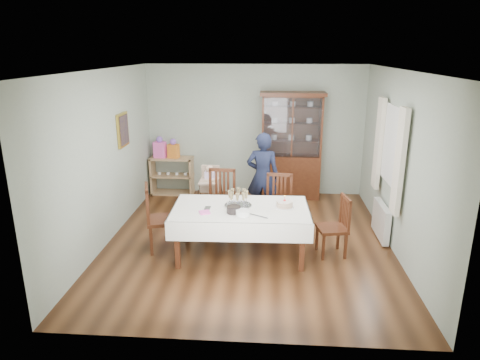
# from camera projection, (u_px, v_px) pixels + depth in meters

# --- Properties ---
(floor) EXTENTS (5.00, 5.00, 0.00)m
(floor) POSITION_uv_depth(u_px,v_px,m) (248.00, 241.00, 6.94)
(floor) COLOR #593319
(floor) RESTS_ON ground
(room_shell) EXTENTS (5.00, 5.00, 5.00)m
(room_shell) POSITION_uv_depth(u_px,v_px,m) (251.00, 131.00, 6.94)
(room_shell) COLOR #9EAA99
(room_shell) RESTS_ON floor
(dining_table) EXTENTS (2.03, 1.21, 0.76)m
(dining_table) POSITION_uv_depth(u_px,v_px,m) (241.00, 231.00, 6.37)
(dining_table) COLOR #4D2613
(dining_table) RESTS_ON floor
(china_cabinet) EXTENTS (1.30, 0.48, 2.18)m
(china_cabinet) POSITION_uv_depth(u_px,v_px,m) (291.00, 144.00, 8.71)
(china_cabinet) COLOR #4D2613
(china_cabinet) RESTS_ON floor
(sideboard) EXTENTS (0.90, 0.38, 0.80)m
(sideboard) POSITION_uv_depth(u_px,v_px,m) (172.00, 176.00, 9.12)
(sideboard) COLOR tan
(sideboard) RESTS_ON floor
(picture_frame) EXTENTS (0.04, 0.48, 0.58)m
(picture_frame) POSITION_uv_depth(u_px,v_px,m) (123.00, 130.00, 7.37)
(picture_frame) COLOR gold
(picture_frame) RESTS_ON room_shell
(window) EXTENTS (0.04, 1.02, 1.22)m
(window) POSITION_uv_depth(u_px,v_px,m) (393.00, 146.00, 6.62)
(window) COLOR white
(window) RESTS_ON room_shell
(curtain_left) EXTENTS (0.07, 0.30, 1.55)m
(curtain_left) POSITION_uv_depth(u_px,v_px,m) (400.00, 162.00, 6.06)
(curtain_left) COLOR silver
(curtain_left) RESTS_ON room_shell
(curtain_right) EXTENTS (0.07, 0.30, 1.55)m
(curtain_right) POSITION_uv_depth(u_px,v_px,m) (379.00, 144.00, 7.24)
(curtain_right) COLOR silver
(curtain_right) RESTS_ON room_shell
(radiator) EXTENTS (0.10, 0.80, 0.55)m
(radiator) POSITION_uv_depth(u_px,v_px,m) (381.00, 221.00, 6.99)
(radiator) COLOR white
(radiator) RESTS_ON floor
(chair_far_left) EXTENTS (0.51, 0.51, 1.06)m
(chair_far_left) POSITION_uv_depth(u_px,v_px,m) (220.00, 214.00, 7.21)
(chair_far_left) COLOR #4D2613
(chair_far_left) RESTS_ON floor
(chair_far_right) EXTENTS (0.48, 0.48, 1.01)m
(chair_far_right) POSITION_uv_depth(u_px,v_px,m) (278.00, 217.00, 7.13)
(chair_far_right) COLOR #4D2613
(chair_far_right) RESTS_ON floor
(chair_end_left) EXTENTS (0.58, 0.58, 1.04)m
(chair_end_left) POSITION_uv_depth(u_px,v_px,m) (162.00, 230.00, 6.59)
(chair_end_left) COLOR #4D2613
(chair_end_left) RESTS_ON floor
(chair_end_right) EXTENTS (0.48, 0.48, 0.92)m
(chair_end_right) POSITION_uv_depth(u_px,v_px,m) (332.00, 238.00, 6.42)
(chair_end_right) COLOR #4D2613
(chair_end_right) RESTS_ON floor
(woman) EXTENTS (0.61, 0.43, 1.60)m
(woman) POSITION_uv_depth(u_px,v_px,m) (263.00, 176.00, 7.65)
(woman) COLOR black
(woman) RESTS_ON floor
(high_chair) EXTENTS (0.45, 0.45, 0.99)m
(high_chair) POSITION_uv_depth(u_px,v_px,m) (210.00, 197.00, 7.84)
(high_chair) COLOR black
(high_chair) RESTS_ON floor
(champagne_tray) EXTENTS (0.41, 0.41, 0.25)m
(champagne_tray) POSITION_uv_depth(u_px,v_px,m) (238.00, 201.00, 6.30)
(champagne_tray) COLOR silver
(champagne_tray) RESTS_ON dining_table
(birthday_cake) EXTENTS (0.28, 0.28, 0.19)m
(birthday_cake) POSITION_uv_depth(u_px,v_px,m) (285.00, 204.00, 6.25)
(birthday_cake) COLOR white
(birthday_cake) RESTS_ON dining_table
(plate_stack_dark) EXTENTS (0.22, 0.22, 0.10)m
(plate_stack_dark) POSITION_uv_depth(u_px,v_px,m) (234.00, 210.00, 6.06)
(plate_stack_dark) COLOR black
(plate_stack_dark) RESTS_ON dining_table
(plate_stack_white) EXTENTS (0.26, 0.26, 0.08)m
(plate_stack_white) POSITION_uv_depth(u_px,v_px,m) (243.00, 213.00, 5.95)
(plate_stack_white) COLOR white
(plate_stack_white) RESTS_ON dining_table
(napkin_stack) EXTENTS (0.18, 0.18, 0.02)m
(napkin_stack) POSITION_uv_depth(u_px,v_px,m) (205.00, 212.00, 6.06)
(napkin_stack) COLOR #FF5DC1
(napkin_stack) RESTS_ON dining_table
(cutlery) EXTENTS (0.11, 0.16, 0.01)m
(cutlery) POSITION_uv_depth(u_px,v_px,m) (205.00, 208.00, 6.24)
(cutlery) COLOR silver
(cutlery) RESTS_ON dining_table
(cake_knife) EXTENTS (0.28, 0.18, 0.01)m
(cake_knife) POSITION_uv_depth(u_px,v_px,m) (258.00, 216.00, 5.94)
(cake_knife) COLOR silver
(cake_knife) RESTS_ON dining_table
(gift_bag_pink) EXTENTS (0.26, 0.19, 0.45)m
(gift_bag_pink) POSITION_uv_depth(u_px,v_px,m) (160.00, 148.00, 8.94)
(gift_bag_pink) COLOR #FF5DC1
(gift_bag_pink) RESTS_ON sideboard
(gift_bag_orange) EXTENTS (0.25, 0.19, 0.41)m
(gift_bag_orange) POSITION_uv_depth(u_px,v_px,m) (173.00, 149.00, 8.92)
(gift_bag_orange) COLOR orange
(gift_bag_orange) RESTS_ON sideboard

